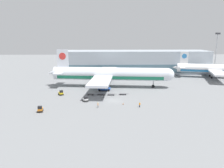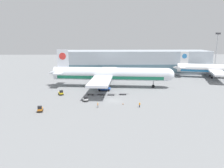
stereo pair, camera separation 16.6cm
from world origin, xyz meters
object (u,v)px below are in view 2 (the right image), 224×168
at_px(baggage_dolly_second, 101,94).
at_px(airplane_main, 108,74).
at_px(baggage_dolly_lead, 90,94).
at_px(airplane_distant, 217,69).
at_px(baggage_tug_mid, 61,93).
at_px(baggage_tug_far, 40,109).
at_px(light_mast, 216,51).
at_px(baggage_dolly_trail, 123,94).
at_px(traffic_cone_near, 123,104).
at_px(scissor_lift_loader, 104,86).
at_px(baggage_tug_foreground, 85,99).
at_px(ground_crew_far, 98,105).
at_px(baggage_dolly_third, 111,94).
at_px(ground_crew_near, 140,104).

bearing_deg(baggage_dolly_second, airplane_main, 80.51).
xyz_separation_m(baggage_dolly_lead, baggage_dolly_second, (4.01, 0.06, 0.00)).
height_order(airplane_distant, baggage_tug_mid, airplane_distant).
distance_m(baggage_tug_far, baggage_dolly_lead, 24.05).
relative_size(light_mast, baggage_dolly_trail, 6.64).
bearing_deg(traffic_cone_near, scissor_lift_loader, 108.20).
height_order(airplane_main, baggage_tug_mid, airplane_main).
relative_size(scissor_lift_loader, baggage_dolly_trail, 1.47).
distance_m(scissor_lift_loader, baggage_tug_foreground, 17.20).
bearing_deg(traffic_cone_near, ground_crew_far, -158.75).
xyz_separation_m(airplane_distant, baggage_dolly_lead, (-68.07, -34.25, -4.53)).
height_order(scissor_lift_loader, baggage_dolly_trail, scissor_lift_loader).
xyz_separation_m(baggage_tug_foreground, baggage_tug_mid, (-10.48, 8.94, 0.00)).
distance_m(light_mast, scissor_lift_loader, 73.24).
relative_size(scissor_lift_loader, baggage_dolly_lead, 1.47).
bearing_deg(baggage_tug_far, baggage_dolly_second, 126.01).
bearing_deg(baggage_tug_mid, baggage_dolly_second, 62.65).
distance_m(scissor_lift_loader, baggage_tug_far, 33.03).
relative_size(baggage_tug_foreground, ground_crew_far, 1.58).
bearing_deg(ground_crew_far, baggage_tug_foreground, -144.78).
bearing_deg(baggage_dolly_trail, baggage_tug_far, -141.08).
distance_m(airplane_distant, ground_crew_far, 81.90).
xyz_separation_m(baggage_tug_foreground, baggage_dolly_second, (5.25, 8.76, -0.49)).
distance_m(baggage_tug_far, baggage_dolly_third, 29.36).
bearing_deg(baggage_tug_far, airplane_main, 136.57).
relative_size(light_mast, baggage_dolly_lead, 6.64).
bearing_deg(scissor_lift_loader, baggage_dolly_third, -63.73).
relative_size(airplane_distant, baggage_dolly_second, 12.78).
bearing_deg(baggage_dolly_third, ground_crew_far, -103.26).
bearing_deg(airplane_main, light_mast, 29.15).
bearing_deg(airplane_distant, ground_crew_near, -119.86).
bearing_deg(airplane_distant, light_mast, 90.68).
height_order(baggage_dolly_lead, ground_crew_near, ground_crew_near).
bearing_deg(ground_crew_far, scissor_lift_loader, 177.24).
xyz_separation_m(baggage_dolly_lead, ground_crew_near, (17.25, -15.91, 0.62)).
bearing_deg(baggage_dolly_trail, baggage_tug_foreground, -145.07).
relative_size(baggage_tug_mid, baggage_dolly_third, 0.75).
xyz_separation_m(baggage_dolly_second, baggage_dolly_trail, (8.95, -0.13, 0.00)).
bearing_deg(baggage_dolly_second, scissor_lift_loader, 81.60).
bearing_deg(baggage_dolly_lead, baggage_dolly_second, 4.49).
xyz_separation_m(light_mast, baggage_tug_foreground, (-70.89, -48.95, -13.40)).
distance_m(baggage_tug_mid, baggage_tug_far, 19.75).
xyz_separation_m(baggage_tug_mid, traffic_cone_near, (23.73, -12.95, -0.60)).
relative_size(scissor_lift_loader, baggage_tug_foreground, 1.96).
bearing_deg(baggage_dolly_second, baggage_dolly_third, -3.98).
height_order(baggage_tug_foreground, traffic_cone_near, baggage_tug_foreground).
height_order(baggage_tug_foreground, ground_crew_far, baggage_tug_foreground).
relative_size(airplane_distant, baggage_dolly_third, 12.78).
height_order(airplane_main, baggage_dolly_trail, airplane_main).
distance_m(baggage_dolly_trail, ground_crew_near, 16.42).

